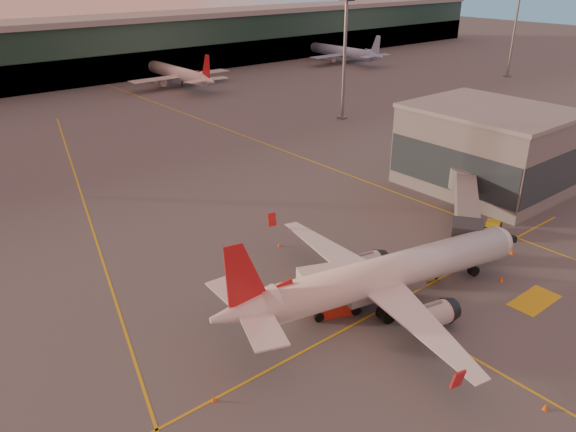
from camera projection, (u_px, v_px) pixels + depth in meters
ground at (390, 351)px, 50.71m from camera, size 600.00×600.00×0.00m
taxi_markings at (110, 216)px, 77.70m from camera, size 100.12×173.00×0.01m
gate_building at (487, 149)px, 85.02m from camera, size 18.40×22.40×12.60m
mast_east_near at (345, 50)px, 120.01m from camera, size 2.40×2.40×25.60m
mast_east_far at (515, 26)px, 166.33m from camera, size 2.40×2.40×25.60m
main_airplane at (381, 277)px, 55.93m from camera, size 35.18×31.99×10.71m
jet_bridge at (466, 203)px, 72.63m from camera, size 20.14×15.39×5.47m
catering_truck at (331, 288)px, 55.37m from camera, size 6.85×4.89×4.88m
gpu_cart at (428, 275)px, 62.12m from camera, size 2.03×1.47×1.07m
pushback_tug at (492, 229)px, 72.34m from camera, size 3.88×2.97×1.77m
cone_nose at (512, 252)px, 67.50m from camera, size 0.45×0.45×0.57m
cone_tail at (214, 399)px, 44.87m from camera, size 0.39×0.39×0.50m
cone_wing_right at (545, 407)px, 44.01m from camera, size 0.44×0.44×0.56m
cone_wing_left at (279, 245)px, 69.33m from camera, size 0.40×0.40×0.50m
cone_fwd at (501, 279)px, 61.79m from camera, size 0.50×0.50×0.63m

